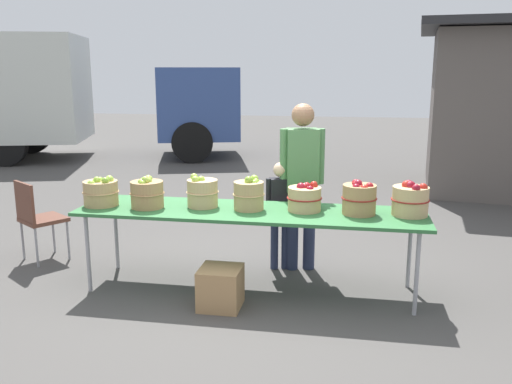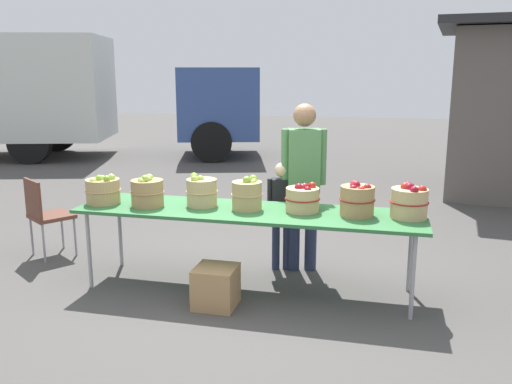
# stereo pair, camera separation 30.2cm
# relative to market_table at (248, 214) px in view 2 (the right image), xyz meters

# --- Properties ---
(ground_plane) EXTENTS (40.00, 40.00, 0.00)m
(ground_plane) POSITION_rel_market_table_xyz_m (0.00, 0.00, -0.72)
(ground_plane) COLOR #474442
(market_table) EXTENTS (3.10, 0.76, 0.75)m
(market_table) POSITION_rel_market_table_xyz_m (0.00, 0.00, 0.00)
(market_table) COLOR #2D6B38
(market_table) RESTS_ON ground
(apple_basket_green_0) EXTENTS (0.33, 0.33, 0.28)m
(apple_basket_green_0) POSITION_rel_market_table_xyz_m (-1.39, -0.06, 0.16)
(apple_basket_green_0) COLOR tan
(apple_basket_green_0) RESTS_ON market_table
(apple_basket_green_1) EXTENTS (0.31, 0.31, 0.30)m
(apple_basket_green_1) POSITION_rel_market_table_xyz_m (-0.94, -0.07, 0.17)
(apple_basket_green_1) COLOR #A87F51
(apple_basket_green_1) RESTS_ON market_table
(apple_basket_green_2) EXTENTS (0.30, 0.30, 0.30)m
(apple_basket_green_2) POSITION_rel_market_table_xyz_m (-0.45, 0.05, 0.17)
(apple_basket_green_2) COLOR tan
(apple_basket_green_2) RESTS_ON market_table
(apple_basket_green_3) EXTENTS (0.29, 0.29, 0.31)m
(apple_basket_green_3) POSITION_rel_market_table_xyz_m (-0.01, 0.02, 0.17)
(apple_basket_green_3) COLOR tan
(apple_basket_green_3) RESTS_ON market_table
(apple_basket_red_0) EXTENTS (0.31, 0.31, 0.26)m
(apple_basket_red_0) POSITION_rel_market_table_xyz_m (0.48, 0.07, 0.15)
(apple_basket_red_0) COLOR tan
(apple_basket_red_0) RESTS_ON market_table
(apple_basket_red_1) EXTENTS (0.31, 0.31, 0.30)m
(apple_basket_red_1) POSITION_rel_market_table_xyz_m (0.95, 0.03, 0.17)
(apple_basket_red_1) COLOR #A87F51
(apple_basket_red_1) RESTS_ON market_table
(apple_basket_red_2) EXTENTS (0.33, 0.33, 0.30)m
(apple_basket_red_2) POSITION_rel_market_table_xyz_m (1.38, 0.07, 0.17)
(apple_basket_red_2) COLOR tan
(apple_basket_red_2) RESTS_ON market_table
(vendor_adult) EXTENTS (0.43, 0.29, 1.66)m
(vendor_adult) POSITION_rel_market_table_xyz_m (0.40, 0.61, 0.26)
(vendor_adult) COLOR #262D4C
(vendor_adult) RESTS_ON ground
(child_customer) EXTENTS (0.28, 0.20, 1.09)m
(child_customer) POSITION_rel_market_table_xyz_m (0.19, 0.58, -0.07)
(child_customer) COLOR #262D4C
(child_customer) RESTS_ON ground
(box_truck) EXTENTS (7.99, 4.22, 2.75)m
(box_truck) POSITION_rel_market_table_xyz_m (-6.14, 6.73, 0.77)
(box_truck) COLOR silver
(box_truck) RESTS_ON ground
(folding_chair) EXTENTS (0.56, 0.56, 0.86)m
(folding_chair) POSITION_rel_market_table_xyz_m (-2.33, 0.36, -0.21)
(folding_chair) COLOR brown
(folding_chair) RESTS_ON ground
(produce_crate) EXTENTS (0.35, 0.35, 0.35)m
(produce_crate) POSITION_rel_market_table_xyz_m (-0.18, -0.43, -0.54)
(produce_crate) COLOR #A87F51
(produce_crate) RESTS_ON ground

